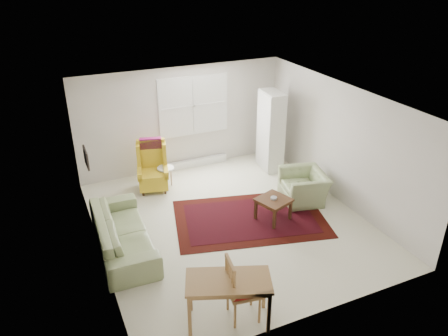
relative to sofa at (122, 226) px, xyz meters
name	(u,v)px	position (x,y,z in m)	size (l,w,h in m)	color
room	(227,160)	(2.12, 0.20, 0.80)	(5.04, 5.54, 2.51)	beige
rug	(250,218)	(2.51, -0.07, -0.44)	(2.95, 1.90, 0.03)	black
sofa	(122,226)	(0.00, 0.00, 0.00)	(2.26, 0.89, 0.91)	#879664
armchair	(304,184)	(3.90, 0.15, -0.07)	(0.99, 0.86, 0.77)	#879664
wingback_chair	(152,167)	(1.10, 1.90, 0.11)	(0.65, 0.69, 1.13)	gold
coffee_table	(273,209)	(2.91, -0.28, -0.22)	(0.58, 0.58, 0.47)	#462815
stool	(166,177)	(1.39, 1.89, -0.21)	(0.37, 0.37, 0.50)	white
cabinet	(271,131)	(4.02, 1.83, 0.51)	(0.41, 0.77, 1.93)	silver
desk	(228,301)	(0.98, -2.36, -0.08)	(1.18, 0.59, 0.75)	olive
desk_chair	(244,288)	(1.22, -2.36, 0.06)	(0.45, 0.45, 1.02)	olive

